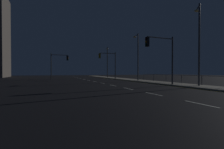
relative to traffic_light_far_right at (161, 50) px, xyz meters
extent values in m
plane|color=black|center=(-4.39, 3.03, -3.74)|extent=(112.00, 112.00, 0.00)
cube|color=#9E937F|center=(2.67, 3.03, -3.67)|extent=(2.86, 77.00, 0.14)
cube|color=silver|center=(-4.39, -9.47, -3.73)|extent=(0.14, 2.00, 0.01)
cube|color=silver|center=(-4.39, -5.47, -3.73)|extent=(0.14, 2.00, 0.01)
cube|color=silver|center=(-4.39, -1.47, -3.73)|extent=(0.14, 2.00, 0.01)
cube|color=silver|center=(-4.39, 2.53, -3.73)|extent=(0.14, 2.00, 0.01)
cube|color=silver|center=(-4.39, 6.53, -3.73)|extent=(0.14, 2.00, 0.01)
cube|color=silver|center=(-4.39, 10.53, -3.73)|extent=(0.14, 2.00, 0.01)
cube|color=silver|center=(-4.39, 14.53, -3.73)|extent=(0.14, 2.00, 0.01)
cube|color=silver|center=(-4.39, 18.53, -3.73)|extent=(0.14, 2.00, 0.01)
cube|color=silver|center=(-4.39, 22.53, -3.73)|extent=(0.14, 2.00, 0.01)
cube|color=silver|center=(-4.39, 26.53, -3.73)|extent=(0.14, 2.00, 0.01)
cube|color=silver|center=(-4.39, 30.53, -3.73)|extent=(0.14, 2.00, 0.01)
cube|color=gold|center=(0.99, 8.03, -3.73)|extent=(0.14, 53.00, 0.01)
cylinder|color=#38383D|center=(1.56, 0.15, -1.04)|extent=(0.16, 0.16, 5.12)
cylinder|color=#4C4C51|center=(-0.08, -0.01, 1.27)|extent=(3.29, 0.42, 0.11)
cube|color=black|center=(-1.72, -0.16, 0.75)|extent=(0.31, 0.36, 0.95)
sphere|color=black|center=(-1.88, -0.18, 1.05)|extent=(0.20, 0.20, 0.20)
sphere|color=orange|center=(-1.88, -0.18, 0.75)|extent=(0.20, 0.20, 0.20)
sphere|color=black|center=(-1.88, -0.18, 0.45)|extent=(0.20, 0.20, 0.20)
cylinder|color=#2D3033|center=(-10.37, 19.65, -1.28)|extent=(0.16, 0.16, 4.91)
cylinder|color=#4C4C51|center=(-8.87, 19.83, 0.93)|extent=(3.00, 0.48, 0.11)
cube|color=black|center=(-7.38, 20.02, 0.40)|extent=(0.32, 0.37, 0.95)
sphere|color=black|center=(-7.22, 20.04, 0.70)|extent=(0.20, 0.20, 0.20)
sphere|color=orange|center=(-7.22, 20.04, 0.40)|extent=(0.20, 0.20, 0.20)
sphere|color=black|center=(-7.22, 20.04, 0.10)|extent=(0.20, 0.20, 0.20)
cylinder|color=#2D3033|center=(1.51, 17.29, -1.02)|extent=(0.16, 0.16, 5.15)
cylinder|color=#2D3033|center=(-0.04, 17.37, 1.31)|extent=(3.11, 0.28, 0.11)
cube|color=olive|center=(-1.59, 17.46, 0.78)|extent=(0.30, 0.35, 0.95)
sphere|color=black|center=(-1.75, 17.47, 1.08)|extent=(0.20, 0.20, 0.20)
sphere|color=orange|center=(-1.75, 17.47, 0.78)|extent=(0.20, 0.20, 0.20)
sphere|color=black|center=(-1.75, 17.47, 0.48)|extent=(0.20, 0.20, 0.20)
cylinder|color=#4C4C51|center=(2.89, -2.17, 0.42)|extent=(0.18, 0.18, 8.02)
cylinder|color=#38383D|center=(3.30, -1.58, 4.28)|extent=(0.90, 1.24, 0.10)
ellipsoid|color=#F9D172|center=(3.71, -0.98, 4.18)|extent=(0.56, 0.36, 0.24)
cylinder|color=#2D3033|center=(2.09, 23.96, -0.06)|extent=(0.18, 0.18, 7.07)
cylinder|color=#38383D|center=(2.37, 24.92, 3.32)|extent=(0.66, 1.95, 0.10)
ellipsoid|color=#F9D172|center=(2.65, 25.88, 3.22)|extent=(0.56, 0.36, 0.24)
cylinder|color=#4C4C51|center=(2.05, 8.87, 0.02)|extent=(0.18, 0.18, 7.23)
cylinder|color=#38383D|center=(2.17, 9.69, 3.48)|extent=(0.35, 1.66, 0.10)
ellipsoid|color=#F9D172|center=(2.30, 10.51, 3.38)|extent=(0.56, 0.36, 0.24)
cylinder|color=#59595E|center=(3.95, -1.51, -3.12)|extent=(0.09, 0.09, 0.95)
cylinder|color=#59595E|center=(3.95, 1.49, -3.12)|extent=(0.09, 0.09, 0.95)
cylinder|color=#59595E|center=(3.95, 4.48, -3.12)|extent=(0.09, 0.09, 0.95)
cylinder|color=#59595E|center=(3.95, 7.47, -3.12)|extent=(0.09, 0.09, 0.95)
cylinder|color=#59595E|center=(3.95, 10.47, -3.12)|extent=(0.09, 0.09, 0.95)
cube|color=slate|center=(3.95, -3.00, -2.65)|extent=(0.06, 26.94, 0.06)
camera|label=1|loc=(-11.19, -16.05, -2.20)|focal=29.19mm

